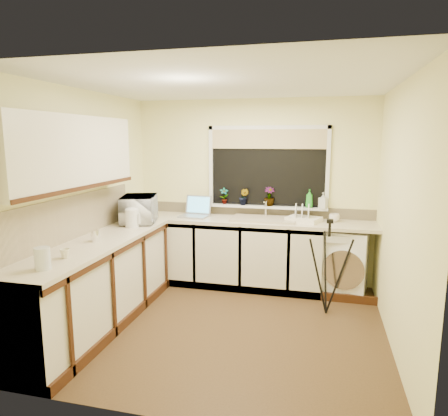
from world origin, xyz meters
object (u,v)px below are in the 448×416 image
Objects in this scene: kettle at (132,218)px; steel_jar at (95,236)px; tripod at (328,267)px; soap_bottle_clear at (323,200)px; glass_jug at (43,258)px; microwave at (139,209)px; washing_machine at (342,261)px; cup_back at (334,218)px; plant_c at (269,196)px; soap_bottle_green at (309,199)px; cup_left at (65,254)px; laptop at (196,211)px; plant_a at (224,196)px; plant_b at (244,197)px; dish_rack at (304,219)px.

steel_jar is (-0.05, -0.71, -0.04)m from kettle.
tripod is 1.04m from soap_bottle_clear.
microwave is at bearing 92.08° from glass_jug.
soap_bottle_clear reaches higher than tripod.
washing_machine is 1.39× the size of microwave.
steel_jar is at bearing -94.19° from kettle.
cup_back is at bearing 33.79° from steel_jar.
soap_bottle_clear is at bearing 147.08° from cup_back.
glass_jug is 0.72× the size of plant_c.
soap_bottle_green reaches higher than cup_back.
plant_c is 0.52m from soap_bottle_green.
kettle is 0.83× the size of plant_c.
soap_bottle_clear is at bearing 50.00° from glass_jug.
laptop is at bearing 76.24° from cup_left.
cup_left reaches higher than washing_machine.
soap_bottle_clear is (1.66, 0.15, 0.18)m from laptop.
soap_bottle_green is 2.69× the size of cup_left.
cup_left is (-1.48, -2.30, -0.23)m from plant_c.
kettle is 2.33× the size of cup_left.
plant_c reaches higher than kettle.
soap_bottle_green is 1.85× the size of cup_back.
washing_machine is 3.48m from glass_jug.
soap_bottle_clear reaches higher than microwave.
plant_a is (-1.58, 0.19, 0.75)m from washing_machine.
tripod is 1.33m from plant_c.
microwave reaches higher than kettle.
plant_b is (1.20, 1.69, 0.20)m from steel_jar.
plant_b is (0.28, -0.03, 0.00)m from plant_a.
glass_jug is at bearing -108.44° from dish_rack.
plant_b is at bearing 19.59° from laptop.
cup_back is (2.38, 1.59, -0.01)m from steel_jar.
laptop is (-1.92, 0.00, 0.56)m from washing_machine.
cup_back is at bearing -18.04° from soap_bottle_green.
dish_rack is 3.08m from glass_jug.
plant_c is at bearing 151.34° from tripod.
plant_b is (0.63, 0.15, 0.19)m from laptop.
plant_a is (0.92, 1.72, 0.20)m from steel_jar.
tripod is 4.76× the size of plant_b.
plant_b reaches higher than cup_left.
soap_bottle_clear reaches higher than washing_machine.
plant_c is 1.21× the size of soap_bottle_clear.
dish_rack is 0.66× the size of microwave.
plant_a is 2.47m from cup_left.
soap_bottle_clear is (2.16, 2.58, 0.16)m from glass_jug.
plant_c is at bearing 171.27° from cup_back.
plant_b is (1.20, 0.68, 0.10)m from microwave.
laptop is 1.92m from tripod.
laptop is at bearing -160.82° from dish_rack.
soap_bottle_green is (1.48, 0.16, 0.20)m from laptop.
washing_machine is 0.89m from soap_bottle_green.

